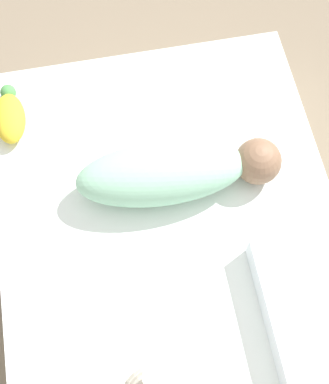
{
  "coord_description": "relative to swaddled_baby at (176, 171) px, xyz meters",
  "views": [
    {
      "loc": [
        -0.53,
        0.11,
        1.58
      ],
      "look_at": [
        0.05,
        0.0,
        0.25
      ],
      "focal_mm": 50.0,
      "sensor_mm": 36.0,
      "label": 1
    }
  ],
  "objects": [
    {
      "name": "pillow",
      "position": [
        -0.43,
        -0.29,
        -0.03
      ],
      "size": [
        0.39,
        0.29,
        0.08
      ],
      "color": "white",
      "rests_on": "bed_mattress"
    },
    {
      "name": "turtle_plush",
      "position": [
        0.29,
        0.44,
        -0.04
      ],
      "size": [
        0.21,
        0.09,
        0.07
      ],
      "color": "yellow",
      "rests_on": "bed_mattress"
    },
    {
      "name": "swaddled_baby",
      "position": [
        0.0,
        0.0,
        0.0
      ],
      "size": [
        0.2,
        0.57,
        0.15
      ],
      "rotation": [
        0.0,
        0.0,
        4.67
      ],
      "color": "#99D6B2",
      "rests_on": "bed_mattress"
    },
    {
      "name": "ground_plane",
      "position": [
        -0.09,
        0.04,
        -0.27
      ],
      "size": [
        12.0,
        12.0,
        0.0
      ],
      "primitive_type": "plane",
      "color": "#7A6B56"
    },
    {
      "name": "bed_mattress",
      "position": [
        -0.09,
        0.04,
        -0.17
      ],
      "size": [
        1.12,
        0.94,
        0.2
      ],
      "color": "white",
      "rests_on": "ground_plane"
    }
  ]
}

